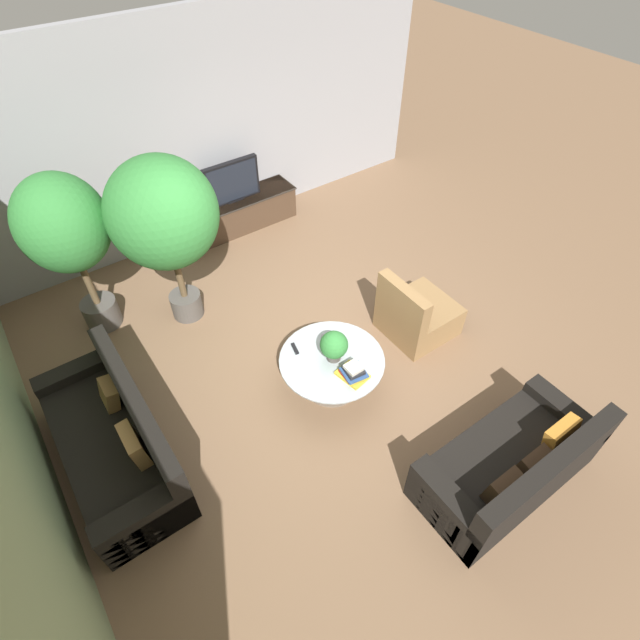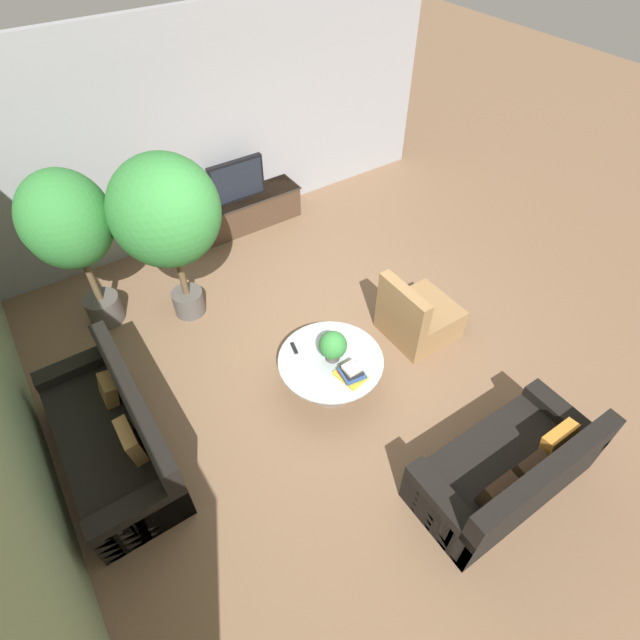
{
  "view_description": "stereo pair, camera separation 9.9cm",
  "coord_description": "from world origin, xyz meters",
  "px_view_note": "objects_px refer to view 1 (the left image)",
  "views": [
    {
      "loc": [
        -2.42,
        -3.05,
        4.56
      ],
      "look_at": [
        -0.18,
        0.13,
        0.55
      ],
      "focal_mm": 28.0,
      "sensor_mm": 36.0,
      "label": 1
    },
    {
      "loc": [
        -2.34,
        -3.11,
        4.56
      ],
      "look_at": [
        -0.18,
        0.13,
        0.55
      ],
      "focal_mm": 28.0,
      "sensor_mm": 36.0,
      "label": 2
    }
  ],
  "objects_px": {
    "armchair_wicker": "(416,315)",
    "potted_plant_tabletop": "(334,346)",
    "couch_by_wall": "(116,442)",
    "potted_palm_corner": "(163,216)",
    "couch_near_entry": "(511,466)",
    "media_console": "(236,214)",
    "potted_palm_tall": "(65,230)",
    "coffee_table": "(332,367)",
    "television": "(232,182)"
  },
  "relations": [
    {
      "from": "potted_palm_corner",
      "to": "armchair_wicker",
      "type": "bearing_deg",
      "value": -41.42
    },
    {
      "from": "coffee_table",
      "to": "couch_near_entry",
      "type": "bearing_deg",
      "value": -70.09
    },
    {
      "from": "armchair_wicker",
      "to": "potted_palm_tall",
      "type": "height_order",
      "value": "potted_palm_tall"
    },
    {
      "from": "couch_by_wall",
      "to": "armchair_wicker",
      "type": "distance_m",
      "value": 3.58
    },
    {
      "from": "coffee_table",
      "to": "potted_palm_tall",
      "type": "distance_m",
      "value": 3.21
    },
    {
      "from": "media_console",
      "to": "potted_plant_tabletop",
      "type": "distance_m",
      "value": 3.35
    },
    {
      "from": "armchair_wicker",
      "to": "couch_by_wall",
      "type": "bearing_deg",
      "value": 83.6
    },
    {
      "from": "couch_by_wall",
      "to": "potted_palm_tall",
      "type": "xyz_separation_m",
      "value": [
        0.47,
        1.96,
        1.14
      ]
    },
    {
      "from": "coffee_table",
      "to": "television",
      "type": "bearing_deg",
      "value": 79.59
    },
    {
      "from": "potted_palm_corner",
      "to": "media_console",
      "type": "bearing_deg",
      "value": 42.23
    },
    {
      "from": "media_console",
      "to": "coffee_table",
      "type": "bearing_deg",
      "value": -100.41
    },
    {
      "from": "media_console",
      "to": "couch_by_wall",
      "type": "bearing_deg",
      "value": -135.35
    },
    {
      "from": "television",
      "to": "armchair_wicker",
      "type": "xyz_separation_m",
      "value": [
        0.73,
        -3.2,
        -0.52
      ]
    },
    {
      "from": "coffee_table",
      "to": "couch_by_wall",
      "type": "distance_m",
      "value": 2.28
    },
    {
      "from": "potted_plant_tabletop",
      "to": "armchair_wicker",
      "type": "bearing_deg",
      "value": 3.37
    },
    {
      "from": "media_console",
      "to": "potted_palm_tall",
      "type": "height_order",
      "value": "potted_palm_tall"
    },
    {
      "from": "couch_by_wall",
      "to": "potted_palm_tall",
      "type": "bearing_deg",
      "value": 166.46
    },
    {
      "from": "couch_by_wall",
      "to": "potted_plant_tabletop",
      "type": "height_order",
      "value": "couch_by_wall"
    },
    {
      "from": "couch_by_wall",
      "to": "coffee_table",
      "type": "bearing_deg",
      "value": 77.8
    },
    {
      "from": "media_console",
      "to": "potted_palm_tall",
      "type": "distance_m",
      "value": 2.76
    },
    {
      "from": "armchair_wicker",
      "to": "potted_palm_corner",
      "type": "xyz_separation_m",
      "value": [
        -2.16,
        1.9,
        1.21
      ]
    },
    {
      "from": "television",
      "to": "couch_near_entry",
      "type": "xyz_separation_m",
      "value": [
        0.08,
        -5.17,
        -0.51
      ]
    },
    {
      "from": "television",
      "to": "coffee_table",
      "type": "xyz_separation_m",
      "value": [
        -0.6,
        -3.28,
        -0.48
      ]
    },
    {
      "from": "couch_near_entry",
      "to": "potted_plant_tabletop",
      "type": "distance_m",
      "value": 2.04
    },
    {
      "from": "potted_plant_tabletop",
      "to": "couch_near_entry",
      "type": "bearing_deg",
      "value": -70.88
    },
    {
      "from": "coffee_table",
      "to": "armchair_wicker",
      "type": "relative_size",
      "value": 1.32
    },
    {
      "from": "armchair_wicker",
      "to": "potted_plant_tabletop",
      "type": "bearing_deg",
      "value": 93.37
    },
    {
      "from": "media_console",
      "to": "couch_near_entry",
      "type": "distance_m",
      "value": 5.18
    },
    {
      "from": "armchair_wicker",
      "to": "potted_plant_tabletop",
      "type": "height_order",
      "value": "armchair_wicker"
    },
    {
      "from": "potted_palm_tall",
      "to": "potted_plant_tabletop",
      "type": "distance_m",
      "value": 3.12
    },
    {
      "from": "armchair_wicker",
      "to": "potted_palm_tall",
      "type": "distance_m",
      "value": 4.05
    },
    {
      "from": "television",
      "to": "couch_near_entry",
      "type": "bearing_deg",
      "value": -89.08
    },
    {
      "from": "couch_near_entry",
      "to": "armchair_wicker",
      "type": "bearing_deg",
      "value": -108.05
    },
    {
      "from": "coffee_table",
      "to": "potted_palm_tall",
      "type": "height_order",
      "value": "potted_palm_tall"
    },
    {
      "from": "couch_near_entry",
      "to": "potted_palm_corner",
      "type": "bearing_deg",
      "value": -68.71
    },
    {
      "from": "coffee_table",
      "to": "media_console",
      "type": "bearing_deg",
      "value": 79.59
    },
    {
      "from": "television",
      "to": "couch_by_wall",
      "type": "relative_size",
      "value": 0.42
    },
    {
      "from": "couch_by_wall",
      "to": "couch_near_entry",
      "type": "xyz_separation_m",
      "value": [
        2.92,
        -2.38,
        0.0
      ]
    },
    {
      "from": "potted_palm_corner",
      "to": "potted_palm_tall",
      "type": "bearing_deg",
      "value": 153.75
    },
    {
      "from": "potted_palm_tall",
      "to": "coffee_table",
      "type": "bearing_deg",
      "value": -54.28
    },
    {
      "from": "media_console",
      "to": "television",
      "type": "xyz_separation_m",
      "value": [
        0.0,
        -0.0,
        0.54
      ]
    },
    {
      "from": "potted_palm_tall",
      "to": "potted_palm_corner",
      "type": "height_order",
      "value": "potted_palm_corner"
    },
    {
      "from": "couch_by_wall",
      "to": "couch_near_entry",
      "type": "relative_size",
      "value": 1.15
    },
    {
      "from": "armchair_wicker",
      "to": "media_console",
      "type": "bearing_deg",
      "value": 12.8
    },
    {
      "from": "couch_by_wall",
      "to": "potted_palm_tall",
      "type": "relative_size",
      "value": 0.98
    },
    {
      "from": "coffee_table",
      "to": "couch_by_wall",
      "type": "bearing_deg",
      "value": 167.8
    },
    {
      "from": "potted_palm_corner",
      "to": "potted_plant_tabletop",
      "type": "bearing_deg",
      "value": -66.68
    },
    {
      "from": "couch_by_wall",
      "to": "potted_palm_corner",
      "type": "relative_size",
      "value": 0.94
    },
    {
      "from": "potted_palm_tall",
      "to": "potted_palm_corner",
      "type": "distance_m",
      "value": 1.04
    },
    {
      "from": "potted_plant_tabletop",
      "to": "couch_by_wall",
      "type": "bearing_deg",
      "value": 168.1
    }
  ]
}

